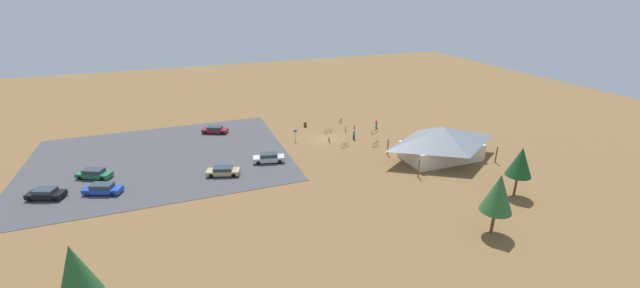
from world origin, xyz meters
name	(u,v)px	position (x,y,z in m)	size (l,w,h in m)	color
ground	(325,139)	(0.00, 0.00, 0.00)	(160.00, 160.00, 0.00)	brown
parking_lot_asphalt	(160,159)	(27.38, -1.30, 0.03)	(38.75, 30.61, 0.05)	#424247
bike_pavilion	(442,141)	(-13.84, 14.09, 2.98)	(14.27, 9.05, 5.27)	beige
trash_bin	(305,125)	(1.17, -7.72, 0.45)	(0.60, 0.60, 0.90)	brown
lot_sign	(295,134)	(5.23, -1.05, 1.41)	(0.56, 0.08, 2.20)	#99999E
pine_mideast	(521,162)	(-15.39, 27.39, 4.77)	(3.12, 3.12, 6.70)	brown
pine_east	(75,271)	(32.72, 31.09, 4.91)	(3.22, 3.22, 7.27)	brown
pine_far_west	(498,193)	(-6.52, 32.95, 4.95)	(3.36, 3.36, 7.11)	brown
bicycle_orange_back_row	(328,131)	(-1.75, -3.08, 0.36)	(1.73, 0.49, 0.80)	black
bicycle_white_edge_north	(345,129)	(-5.05, -2.63, 0.36)	(0.72, 1.66, 0.84)	black
bicycle_blue_yard_front	(354,128)	(-7.07, -2.99, 0.36)	(0.65, 1.62, 0.80)	black
bicycle_green_yard_center	(341,121)	(-6.22, -7.44, 0.40)	(1.16, 1.38, 0.93)	black
bicycle_black_edge_south	(329,141)	(-0.06, 1.65, 0.37)	(0.51, 1.69, 0.82)	black
bicycle_red_by_bin	(375,144)	(-6.71, 6.03, 0.39)	(1.61, 0.88, 0.86)	black
bicycle_silver_yard_left	(374,131)	(-9.62, 0.19, 0.35)	(1.66, 0.61, 0.75)	black
bicycle_teal_trailside	(345,145)	(-1.79, 4.45, 0.40)	(1.66, 0.75, 0.84)	black
car_blue_far_end	(103,189)	(34.28, 8.07, 0.74)	(5.06, 3.32, 1.39)	#1E42B2
car_maroon_front_row	(215,130)	(17.86, -10.20, 0.70)	(4.91, 3.50, 1.28)	maroon
car_tan_back_corner	(223,171)	(18.89, 8.19, 0.70)	(4.94, 3.06, 1.29)	tan
car_green_second_row	(94,174)	(35.96, 2.65, 0.73)	(5.04, 3.67, 1.37)	#1E6B3D
car_black_end_stall	(46,194)	(40.85, 6.98, 0.73)	(4.80, 3.31, 1.36)	black
car_silver_inner_stall	(269,158)	(11.70, 6.03, 0.77)	(4.99, 2.70, 1.46)	#BCBCC1
visitor_crossing_yard	(376,124)	(-11.30, -2.22, 0.87)	(0.36, 0.39, 1.66)	#2D3347
visitor_by_pavilion	(354,135)	(-4.73, 1.73, 0.88)	(0.39, 0.36, 1.68)	#2D3347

